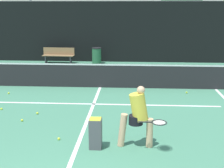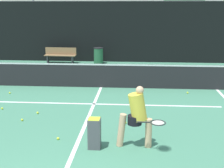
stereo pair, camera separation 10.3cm
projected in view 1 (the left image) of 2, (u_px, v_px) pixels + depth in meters
The scene contains 17 objects.
court_service_line at pixel (94, 104), 10.28m from camera, with size 8.25×0.10×0.01m, color white.
court_center_mark at pixel (88, 119), 8.93m from camera, with size 0.10×7.09×0.01m, color white.
net at pixel (100, 75), 12.23m from camera, with size 11.09×0.09×1.07m.
fence_back at pixel (110, 32), 17.57m from camera, with size 24.00×0.06×3.40m.
player_practicing at pixel (138, 115), 7.03m from camera, with size 1.10×0.61×1.45m.
tennis_ball_scattered_0 at pixel (22, 120), 8.75m from camera, with size 0.07×0.07×0.07m, color #D1E033.
tennis_ball_scattered_2 at pixel (2, 109), 9.72m from camera, with size 0.07×0.07×0.07m, color #D1E033.
tennis_ball_scattered_3 at pixel (37, 113), 9.33m from camera, with size 0.07×0.07×0.07m, color #D1E033.
tennis_ball_scattered_5 at pixel (9, 93), 11.44m from camera, with size 0.07×0.07×0.07m, color #D1E033.
tennis_ball_scattered_6 at pixel (59, 139), 7.54m from camera, with size 0.07×0.07×0.07m, color #D1E033.
tennis_ball_scattered_7 at pixel (187, 93), 11.52m from camera, with size 0.07×0.07×0.07m, color #D1E033.
tennis_ball_scattered_8 at pixel (126, 123), 8.58m from camera, with size 0.07×0.07×0.07m, color #D1E033.
ball_hopper at pixel (96, 133), 7.05m from camera, with size 0.28×0.28×0.71m.
courtside_bench at pixel (59, 55), 17.40m from camera, with size 1.78×0.46×0.86m.
trash_bin at pixel (97, 56), 17.26m from camera, with size 0.53×0.53×0.89m.
parked_car at pixel (74, 45), 20.54m from camera, with size 1.67×4.51×1.39m.
building_far at pixel (119, 4), 29.54m from camera, with size 36.00×2.40×6.55m, color beige.
Camera 1 is at (1.22, -3.90, 3.18)m, focal length 50.00 mm.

